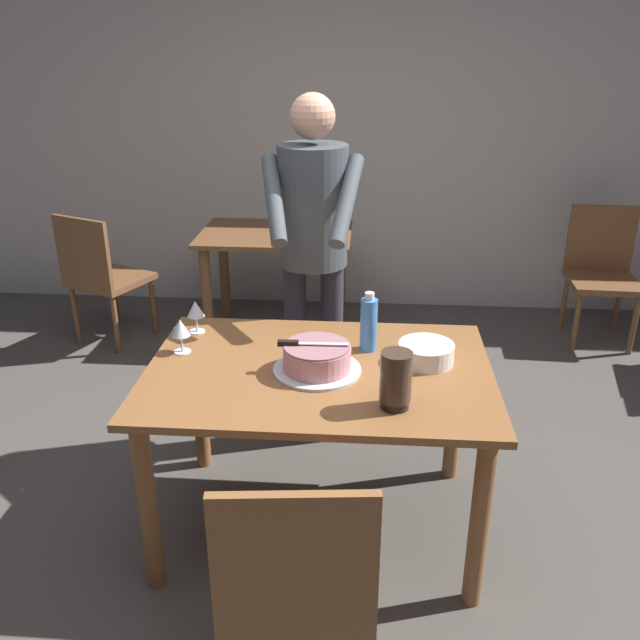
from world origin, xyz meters
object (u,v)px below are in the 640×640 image
background_chair_2 (101,274)px  wine_glass_near (180,329)px  water_bottle (369,324)px  chair_near_side (296,582)px  cake_knife (298,343)px  wine_glass_far (196,310)px  person_cutting_cake (313,238)px  hurricane_lamp (396,380)px  background_chair_1 (602,270)px  cake_on_platter (317,359)px  plate_stack (426,353)px  main_dining_table (319,395)px  background_table (276,256)px

background_chair_2 → wine_glass_near: bearing=-58.4°
water_bottle → chair_near_side: (-0.19, -1.03, -0.37)m
cake_knife → wine_glass_far: size_ratio=1.88×
wine_glass_far → person_cutting_cake: (0.48, 0.37, 0.22)m
person_cutting_cake → chair_near_side: (0.08, -1.52, -0.58)m
hurricane_lamp → chair_near_side: (-0.29, -0.57, -0.37)m
wine_glass_near → background_chair_1: background_chair_1 is taller
chair_near_side → hurricane_lamp: bearing=63.2°
cake_on_platter → wine_glass_near: bearing=167.3°
hurricane_lamp → background_chair_2: hurricane_lamp is taller
cake_on_platter → chair_near_side: chair_near_side is taller
wine_glass_near → water_bottle: (0.76, 0.08, 0.01)m
plate_stack → background_chair_2: size_ratio=0.24×
main_dining_table → background_chair_2: (-1.57, 1.74, -0.14)m
person_cutting_cake → chair_near_side: bearing=-87.1°
background_chair_1 → background_chair_2: size_ratio=1.00×
main_dining_table → plate_stack: 0.45m
background_table → hurricane_lamp: bearing=-72.0°
plate_stack → person_cutting_cake: bearing=130.0°
cake_on_platter → wine_glass_near: wine_glass_near is taller
wine_glass_near → background_chair_1: bearing=40.5°
cake_on_platter → cake_knife: 0.10m
person_cutting_cake → cake_on_platter: bearing=-83.9°
plate_stack → background_chair_1: 2.42m
wine_glass_near → background_chair_1: 3.07m
wine_glass_near → hurricane_lamp: 0.93m
cake_knife → background_chair_2: bearing=130.3°
cake_knife → wine_glass_far: 0.58m
wine_glass_far → background_chair_2: 1.79m
cake_knife → cake_on_platter: bearing=1.7°
person_cutting_cake → cake_knife: bearing=-89.8°
water_bottle → background_chair_1: water_bottle is taller
water_bottle → background_chair_2: 2.38m
hurricane_lamp → background_table: bearing=108.0°
plate_stack → background_chair_1: (1.33, 2.00, -0.30)m
plate_stack → wine_glass_far: size_ratio=1.53×
wine_glass_near → background_table: (0.13, 1.86, -0.28)m
person_cutting_cake → chair_near_side: 1.63m
cake_on_platter → person_cutting_cake: bearing=96.1°
hurricane_lamp → background_chair_1: 2.80m
wine_glass_near → background_chair_2: 1.95m
person_cutting_cake → wine_glass_near: bearing=-130.5°
cake_on_platter → water_bottle: size_ratio=1.36×
cake_knife → plate_stack: cake_knife is taller
wine_glass_far → background_chair_2: size_ratio=0.16×
water_bottle → background_chair_2: water_bottle is taller
cake_on_platter → wine_glass_far: wine_glass_far is taller
wine_glass_near → person_cutting_cake: 0.78m
wine_glass_far → wine_glass_near: bearing=-93.1°
plate_stack → background_chair_1: bearing=56.3°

